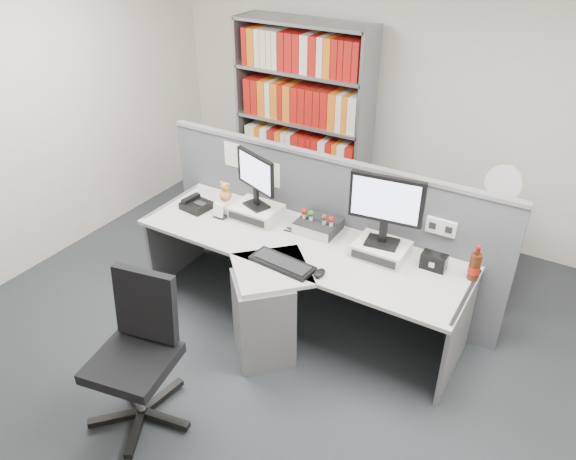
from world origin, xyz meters
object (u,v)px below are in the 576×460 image
Objects in this scene: cola_bottle at (475,266)px; shelving_unit at (303,124)px; keyboard at (282,263)px; mouse at (320,273)px; monitor_left at (255,176)px; desk_calendar at (220,212)px; monitor_right at (386,205)px; office_chair at (139,348)px; speaker at (434,261)px; desktop_pc at (318,226)px; desk_phone at (196,205)px; desk at (284,285)px; desk_fan at (503,186)px; filing_cabinet at (488,254)px.

shelving_unit is (-2.16, 1.41, 0.16)m from cola_bottle.
mouse reaches higher than keyboard.
monitor_left is 0.44m from desk_calendar.
office_chair is (-0.99, -1.52, -0.60)m from monitor_right.
monitor_right reaches higher than monitor_left.
monitor_right is 3.05× the size of speaker.
speaker is at bearing 48.66° from office_chair.
mouse is at bearing -60.71° from desktop_pc.
office_chair is at bearing -131.34° from speaker.
cola_bottle is at bearing 4.96° from monitor_right.
desk_phone is at bearing 162.45° from keyboard.
desk is 1.38m from cola_bottle.
speaker is (0.65, 0.49, 0.04)m from mouse.
speaker is 1.03m from desk_fan.
cola_bottle is 0.98m from desk_fan.
filing_cabinet is (2.10, -0.45, -0.63)m from shelving_unit.
desk_fan is (-0.06, 0.96, 0.19)m from cola_bottle.
cola_bottle reaches higher than mouse.
keyboard is at bearing -65.37° from desk.
shelving_unit is (-1.50, 1.46, -0.17)m from monitor_right.
monitor_right reaches higher than cola_bottle.
shelving_unit is 2.15m from desk_fan.
shelving_unit is 3.06m from office_chair.
desktop_pc is 2.84× the size of mouse.
desk is 1.09m from desk_phone.
monitor_left reaches higher than filing_cabinet.
desk_phone is at bearing 166.88° from desk.
office_chair is (-1.64, -1.58, -0.27)m from cola_bottle.
monitor_left is at bearing 32.49° from desk_calendar.
desk is at bearing -37.61° from monitor_left.
desk is at bearing -130.61° from filing_cabinet.
office_chair is (-1.58, -2.54, 0.20)m from filing_cabinet.
monitor_right is at bearing -120.52° from desk_fan.
desk is at bearing -94.57° from desktop_pc.
monitor_right is 2.24× the size of desk_phone.
shelving_unit is at bearing 123.95° from desktop_pc.
monitor_left is 1.71× the size of cola_bottle.
desk is 2.12m from shelving_unit.
speaker is at bearing 6.46° from desk_calendar.
office_chair reaches higher than mouse.
keyboard is 0.25× the size of shelving_unit.
desk_calendar is 0.26× the size of desk_fan.
desktop_pc reaches higher than desk.
mouse is at bearing -13.01° from desk_phone.
monitor_right is 1.19m from desk_fan.
desk_phone is (-1.62, -0.15, -0.39)m from monitor_right.
monitor_right is 0.73m from cola_bottle.
desk is 0.45m from mouse.
monitor_left is 1.52m from shelving_unit.
mouse is 0.90× the size of desk_calendar.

